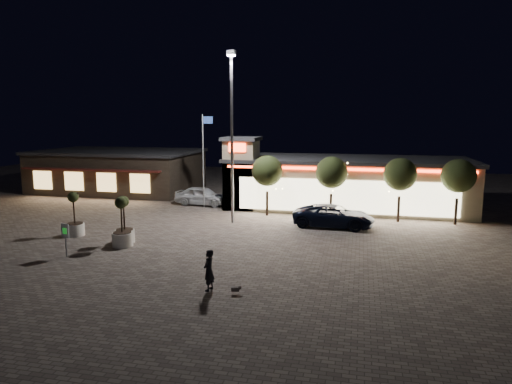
% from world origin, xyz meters
% --- Properties ---
extents(ground, '(90.00, 90.00, 0.00)m').
position_xyz_m(ground, '(0.00, 0.00, 0.00)').
color(ground, slate).
rests_on(ground, ground).
extents(retail_building, '(20.40, 8.40, 6.10)m').
position_xyz_m(retail_building, '(9.51, 15.82, 2.21)').
color(retail_building, tan).
rests_on(retail_building, ground).
extents(restaurant_building, '(16.40, 11.00, 4.30)m').
position_xyz_m(restaurant_building, '(-14.00, 19.97, 2.16)').
color(restaurant_building, '#382D23').
rests_on(restaurant_building, ground).
extents(floodlight_pole, '(0.60, 0.40, 12.38)m').
position_xyz_m(floodlight_pole, '(2.00, 8.00, 7.02)').
color(floodlight_pole, gray).
rests_on(floodlight_pole, ground).
extents(flagpole, '(0.95, 0.10, 8.00)m').
position_xyz_m(flagpole, '(-1.90, 13.00, 4.74)').
color(flagpole, white).
rests_on(flagpole, ground).
extents(string_tree_a, '(2.42, 2.42, 4.79)m').
position_xyz_m(string_tree_a, '(4.00, 11.00, 3.56)').
color(string_tree_a, '#332319').
rests_on(string_tree_a, ground).
extents(string_tree_b, '(2.42, 2.42, 4.79)m').
position_xyz_m(string_tree_b, '(9.00, 11.00, 3.56)').
color(string_tree_b, '#332319').
rests_on(string_tree_b, ground).
extents(string_tree_c, '(2.42, 2.42, 4.79)m').
position_xyz_m(string_tree_c, '(14.00, 11.00, 3.56)').
color(string_tree_c, '#332319').
rests_on(string_tree_c, ground).
extents(string_tree_d, '(2.42, 2.42, 4.79)m').
position_xyz_m(string_tree_d, '(18.00, 11.00, 3.56)').
color(string_tree_d, '#332319').
rests_on(string_tree_d, ground).
extents(pickup_truck, '(5.88, 3.04, 1.58)m').
position_xyz_m(pickup_truck, '(9.38, 8.32, 0.79)').
color(pickup_truck, black).
rests_on(pickup_truck, ground).
extents(white_sedan, '(5.07, 2.47, 1.66)m').
position_xyz_m(white_sedan, '(-2.51, 14.00, 0.83)').
color(white_sedan, silver).
rests_on(white_sedan, ground).
extents(pedestrian, '(0.55, 0.75, 1.88)m').
position_xyz_m(pedestrian, '(4.68, -5.25, 0.94)').
color(pedestrian, black).
rests_on(pedestrian, ground).
extents(dog, '(0.47, 0.24, 0.25)m').
position_xyz_m(dog, '(6.01, -5.40, 0.25)').
color(dog, '#59514C').
rests_on(dog, ground).
extents(planter_left, '(1.19, 1.19, 2.94)m').
position_xyz_m(planter_left, '(-7.06, 1.96, 0.91)').
color(planter_left, white).
rests_on(planter_left, ground).
extents(planter_mid, '(1.20, 1.20, 2.94)m').
position_xyz_m(planter_mid, '(-3.03, 1.20, 0.91)').
color(planter_mid, white).
rests_on(planter_mid, ground).
extents(planter_right, '(1.23, 1.23, 3.03)m').
position_xyz_m(planter_right, '(-2.75, 0.40, 0.94)').
color(planter_right, white).
rests_on(planter_right, ground).
extents(valet_sign, '(0.61, 0.25, 1.89)m').
position_xyz_m(valet_sign, '(-4.73, -2.25, 1.32)').
color(valet_sign, gray).
rests_on(valet_sign, ground).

